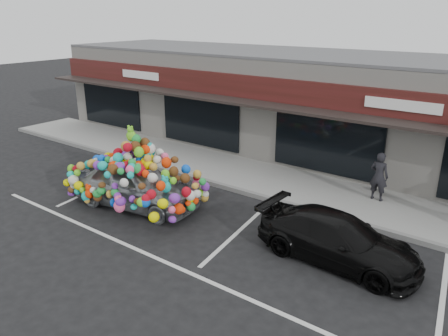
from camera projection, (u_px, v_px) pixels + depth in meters
The scene contains 11 objects.
ground at pixel (164, 208), 13.99m from camera, with size 90.00×90.00×0.00m, color black.
shop_building at pixel (293, 101), 19.64m from camera, with size 24.00×7.20×4.31m.
sidewalk at pixel (236, 172), 16.98m from camera, with size 26.00×3.00×0.15m, color #989893.
kerb at pixel (212, 183), 15.85m from camera, with size 26.00×0.18×0.16m, color slate.
parking_stripe_left at pixel (105, 184), 15.94m from camera, with size 0.12×4.40×0.01m, color silver.
parking_stripe_mid at pixel (240, 231), 12.56m from camera, with size 0.12×4.40×0.01m, color silver.
parking_stripe_right at pixel (443, 300), 9.52m from camera, with size 0.12×4.40×0.01m, color silver.
lane_line at pixel (158, 259), 11.12m from camera, with size 14.00×0.12×0.01m, color silver.
toy_car at pixel (135, 179), 13.91m from camera, with size 3.13×4.87×2.69m.
black_sedan at pixel (338, 239), 10.87m from camera, with size 4.14×1.68×1.20m, color black.
pedestrian_a at pixel (379, 176), 14.03m from camera, with size 0.59×0.39×1.61m, color black.
Camera 1 is at (9.14, -9.07, 5.93)m, focal length 35.00 mm.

